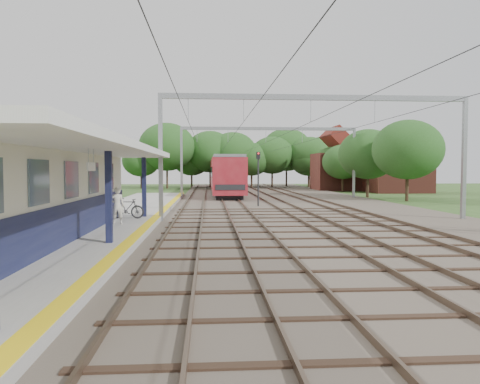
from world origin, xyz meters
name	(u,v)px	position (x,y,z in m)	size (l,w,h in m)	color
ground	(314,296)	(0.00, 0.00, 0.00)	(160.00, 160.00, 0.00)	#2D4C1E
ballast_bed	(282,202)	(4.00, 30.00, 0.05)	(18.00, 90.00, 0.10)	#473D33
platform	(111,222)	(-7.50, 14.00, 0.17)	(5.00, 52.00, 0.35)	gray
yellow_stripe	(154,218)	(-5.25, 14.00, 0.35)	(0.45, 52.00, 0.01)	yellow
station_building	(32,193)	(-8.88, 7.00, 2.04)	(3.41, 18.00, 3.40)	beige
canopy	(53,148)	(-7.77, 6.00, 3.64)	(6.40, 20.00, 3.44)	#121639
rail_tracks	(253,200)	(1.50, 30.00, 0.18)	(11.80, 88.00, 0.15)	brown
catenary_system	(284,135)	(3.39, 25.28, 5.51)	(17.22, 88.00, 7.00)	gray
tree_band	(251,155)	(3.84, 57.12, 4.92)	(31.72, 30.88, 8.82)	#382619
house_near	(397,168)	(21.00, 46.00, 2.99)	(7.00, 6.12, 7.89)	brown
house_far	(344,167)	(16.00, 52.00, 3.23)	(8.00, 6.12, 8.66)	brown
person	(117,206)	(-6.68, 11.51, 1.22)	(0.64, 0.42, 1.74)	beige
bicycle	(127,208)	(-6.65, 14.01, 0.89)	(0.50, 1.79, 1.07)	black
train	(223,174)	(-0.50, 50.23, 2.30)	(3.16, 39.35, 4.13)	black
signal_post	(258,173)	(1.35, 24.70, 2.61)	(0.33, 0.30, 4.20)	black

